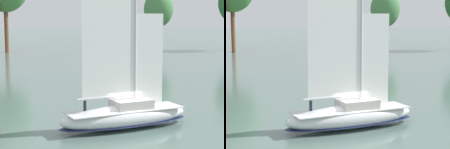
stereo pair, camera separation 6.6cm
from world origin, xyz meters
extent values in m
plane|color=slate|center=(0.00, 0.00, 0.00)|extent=(400.00, 400.00, 0.00)
cylinder|color=brown|center=(-3.50, 62.26, 5.31)|extent=(0.85, 0.85, 10.62)
cylinder|color=brown|center=(26.51, 55.49, 3.33)|extent=(0.53, 0.53, 6.67)
ellipsoid|color=#477F47|center=(26.51, 55.49, 8.69)|extent=(6.00, 6.00, 7.34)
ellipsoid|color=silver|center=(0.00, 0.00, 0.81)|extent=(9.76, 3.94, 1.61)
ellipsoid|color=#19234C|center=(0.00, 0.00, 0.36)|extent=(9.85, 3.98, 0.19)
cube|color=silver|center=(0.00, 0.00, 1.28)|extent=(8.57, 3.36, 0.06)
cube|color=beige|center=(0.47, 0.07, 1.64)|extent=(2.89, 2.21, 0.66)
cylinder|color=silver|center=(0.75, 0.11, 7.23)|extent=(0.19, 0.19, 11.85)
cylinder|color=silver|center=(-1.36, -0.19, 2.26)|extent=(4.25, 0.75, 0.16)
cube|color=white|center=(-1.19, -0.17, 7.12)|extent=(3.89, 0.57, 9.72)
cube|color=white|center=(1.88, 0.26, 4.57)|extent=(2.07, 0.31, 6.52)
cylinder|color=#232838|center=(-2.86, -0.08, 1.73)|extent=(0.23, 0.23, 0.85)
cylinder|color=#1E4CA5|center=(-2.86, -0.08, 2.48)|extent=(0.38, 0.38, 0.65)
sphere|color=tan|center=(-2.86, -0.08, 2.93)|extent=(0.24, 0.24, 0.24)
ellipsoid|color=#194C47|center=(14.33, 36.67, 0.60)|extent=(7.12, 5.30, 1.21)
ellipsoid|color=#19234C|center=(14.33, 36.67, 0.27)|extent=(7.19, 5.36, 0.14)
cube|color=beige|center=(14.33, 36.67, 0.96)|extent=(6.23, 4.60, 0.06)
cube|color=beige|center=(14.02, 36.49, 1.24)|extent=(2.42, 2.20, 0.50)
cylinder|color=silver|center=(13.84, 36.38, 5.43)|extent=(0.14, 0.14, 8.87)
cylinder|color=silver|center=(15.22, 37.19, 1.70)|extent=(2.81, 1.72, 0.12)
cylinder|color=white|center=(15.22, 37.19, 1.79)|extent=(2.58, 1.62, 0.19)
cylinder|color=yellow|center=(6.17, 11.22, 0.45)|extent=(1.19, 1.19, 0.89)
cone|color=yellow|center=(6.17, 11.22, 1.43)|extent=(0.89, 0.89, 1.09)
sphere|color=#F2F266|center=(6.17, 11.22, 2.06)|extent=(0.16, 0.16, 0.16)
camera|label=1|loc=(-9.66, -27.70, 7.86)|focal=70.00mm
camera|label=2|loc=(-9.60, -27.72, 7.86)|focal=70.00mm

